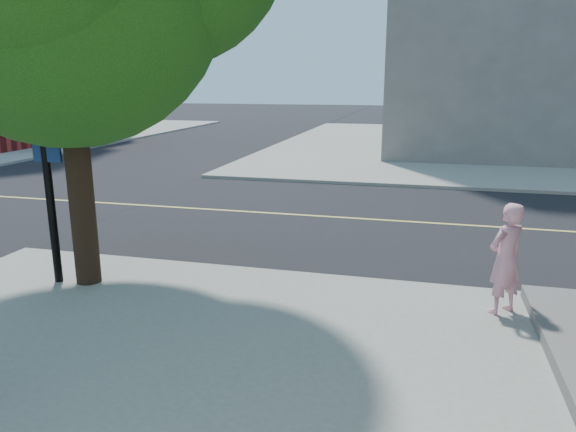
# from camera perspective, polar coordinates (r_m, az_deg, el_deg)

# --- Properties ---
(ground) EXTENTS (140.00, 140.00, 0.00)m
(ground) POSITION_cam_1_polar(r_m,az_deg,el_deg) (11.69, -22.15, -4.04)
(ground) COLOR black
(ground) RESTS_ON ground
(road_ew) EXTENTS (140.00, 9.00, 0.01)m
(road_ew) POSITION_cam_1_polar(r_m,az_deg,el_deg) (15.38, -12.33, 0.92)
(road_ew) COLOR black
(road_ew) RESTS_ON ground
(sidewalk_ne) EXTENTS (29.00, 25.00, 0.12)m
(sidewalk_ne) POSITION_cam_1_polar(r_m,az_deg,el_deg) (31.28, 26.78, 6.43)
(sidewalk_ne) COLOR gray
(sidewalk_ne) RESTS_ON ground
(man_on_phone) EXTENTS (0.71, 0.70, 1.65)m
(man_on_phone) POSITION_cam_1_polar(r_m,az_deg,el_deg) (8.39, 21.98, -4.20)
(man_on_phone) COLOR pink
(man_on_phone) RESTS_ON sidewalk_se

